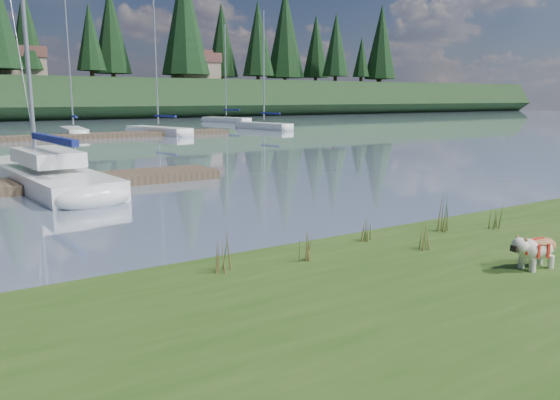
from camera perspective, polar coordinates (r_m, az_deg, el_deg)
ground at (r=39.31m, az=-26.12°, el=5.56°), size 200.00×200.00×0.00m
bank at (r=5.82m, az=21.11°, el=-16.88°), size 60.00×9.00×0.35m
bulldog at (r=8.72m, az=25.20°, el=-4.52°), size 0.84×0.40×0.50m
sailboat_main at (r=19.95m, az=-24.03°, el=2.94°), size 3.05×10.40×14.60m
dock_far at (r=39.57m, az=-23.25°, el=6.03°), size 26.00×2.20×0.30m
sailboat_bg_2 at (r=43.73m, az=-20.83°, el=6.80°), size 1.81×6.65×10.03m
sailboat_bg_3 at (r=43.00m, az=-13.06°, el=7.16°), size 3.31×7.58×11.01m
sailboat_bg_4 at (r=48.59m, az=-2.14°, el=7.81°), size 2.64×6.88×10.09m
sailboat_bg_5 at (r=61.73m, az=-6.03°, el=8.37°), size 3.32×7.46×10.56m
weed_0 at (r=8.32m, az=2.53°, el=-4.77°), size 0.17×0.14×0.55m
weed_1 at (r=9.52m, az=9.18°, el=-3.16°), size 0.17×0.14×0.45m
weed_2 at (r=10.49m, az=17.01°, el=-1.44°), size 0.17×0.14×0.78m
weed_3 at (r=7.82m, az=-6.03°, el=-5.53°), size 0.17×0.14×0.65m
weed_4 at (r=9.17m, az=14.74°, el=-3.90°), size 0.17×0.14×0.46m
weed_5 at (r=11.07m, az=21.55°, el=-1.63°), size 0.17×0.14×0.54m
mud_lip at (r=8.95m, az=-2.22°, el=-7.07°), size 60.00×0.50×0.14m
conifer_5 at (r=81.69m, az=-19.25°, el=15.80°), size 3.96×3.96×10.35m
conifer_6 at (r=84.21m, az=-9.97°, el=18.22°), size 7.04×7.04×17.00m
conifer_7 at (r=92.87m, az=-2.33°, el=16.53°), size 5.28×5.28×13.20m
conifer_8 at (r=96.74m, az=5.86°, el=15.85°), size 4.62×4.62×11.77m
conifer_9 at (r=107.52m, az=10.53°, el=15.93°), size 5.94×5.94×14.62m
house_1 at (r=80.76m, az=-25.63°, el=12.91°), size 6.30×5.30×4.65m
house_2 at (r=85.29m, az=-8.81°, el=13.65°), size 6.30×5.30×4.65m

